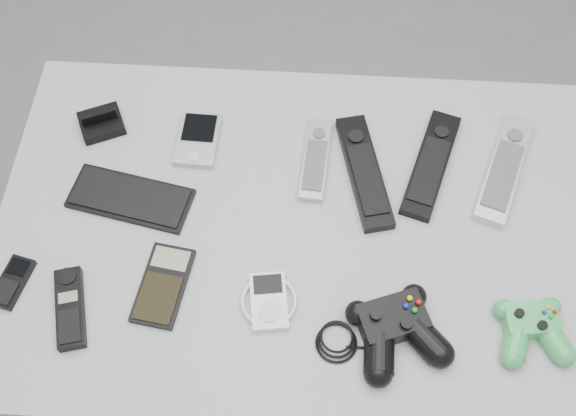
# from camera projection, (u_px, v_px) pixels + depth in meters

# --- Properties ---
(floor) EXTENTS (3.50, 3.50, 0.00)m
(floor) POSITION_uv_depth(u_px,v_px,m) (297.00, 330.00, 1.89)
(floor) COLOR slate
(floor) RESTS_ON ground
(desk) EXTENTS (1.12, 0.72, 0.75)m
(desk) POSITION_uv_depth(u_px,v_px,m) (304.00, 243.00, 1.27)
(desk) COLOR gray
(desk) RESTS_ON floor
(pda_keyboard) EXTENTS (0.24, 0.14, 0.01)m
(pda_keyboard) POSITION_uv_depth(u_px,v_px,m) (130.00, 198.00, 1.23)
(pda_keyboard) COLOR black
(pda_keyboard) RESTS_ON desk
(dock_bracket) EXTENTS (0.10, 0.10, 0.04)m
(dock_bracket) POSITION_uv_depth(u_px,v_px,m) (100.00, 120.00, 1.30)
(dock_bracket) COLOR black
(dock_bracket) RESTS_ON desk
(pda) EXTENTS (0.08, 0.12, 0.02)m
(pda) POSITION_uv_depth(u_px,v_px,m) (198.00, 140.00, 1.29)
(pda) COLOR #A1A0A7
(pda) RESTS_ON desk
(remote_silver_a) EXTENTS (0.06, 0.18, 0.02)m
(remote_silver_a) POSITION_uv_depth(u_px,v_px,m) (316.00, 159.00, 1.27)
(remote_silver_a) COLOR #A1A0A7
(remote_silver_a) RESTS_ON desk
(remote_black_a) EXTENTS (0.11, 0.25, 0.02)m
(remote_black_a) POSITION_uv_depth(u_px,v_px,m) (364.00, 171.00, 1.25)
(remote_black_a) COLOR black
(remote_black_a) RESTS_ON desk
(remote_black_b) EXTENTS (0.13, 0.25, 0.02)m
(remote_black_b) POSITION_uv_depth(u_px,v_px,m) (431.00, 164.00, 1.26)
(remote_black_b) COLOR black
(remote_black_b) RESTS_ON desk
(remote_silver_b) EXTENTS (0.13, 0.25, 0.02)m
(remote_silver_b) POSITION_uv_depth(u_px,v_px,m) (504.00, 168.00, 1.26)
(remote_silver_b) COLOR #B4B4BB
(remote_silver_b) RESTS_ON desk
(mobile_phone) EXTENTS (0.06, 0.10, 0.02)m
(mobile_phone) POSITION_uv_depth(u_px,v_px,m) (12.00, 282.00, 1.15)
(mobile_phone) COLOR black
(mobile_phone) RESTS_ON desk
(cordless_handset) EXTENTS (0.08, 0.15, 0.02)m
(cordless_handset) POSITION_uv_depth(u_px,v_px,m) (70.00, 308.00, 1.12)
(cordless_handset) COLOR black
(cordless_handset) RESTS_ON desk
(calculator) EXTENTS (0.10, 0.16, 0.01)m
(calculator) POSITION_uv_depth(u_px,v_px,m) (163.00, 285.00, 1.15)
(calculator) COLOR black
(calculator) RESTS_ON desk
(mp3_player) EXTENTS (0.11, 0.11, 0.02)m
(mp3_player) POSITION_uv_depth(u_px,v_px,m) (269.00, 301.00, 1.13)
(mp3_player) COLOR white
(mp3_player) RESTS_ON desk
(controller_black) EXTENTS (0.30, 0.24, 0.05)m
(controller_black) POSITION_uv_depth(u_px,v_px,m) (396.00, 328.00, 1.09)
(controller_black) COLOR black
(controller_black) RESTS_ON desk
(controller_green) EXTENTS (0.13, 0.14, 0.04)m
(controller_green) POSITION_uv_depth(u_px,v_px,m) (532.00, 327.00, 1.10)
(controller_green) COLOR green
(controller_green) RESTS_ON desk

